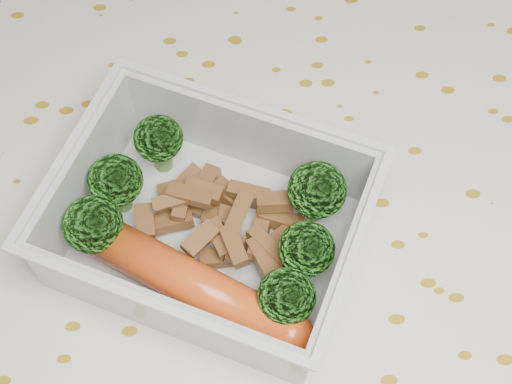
{
  "coord_description": "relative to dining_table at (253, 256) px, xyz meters",
  "views": [
    {
      "loc": [
        -0.01,
        -0.21,
        1.15
      ],
      "look_at": [
        0.0,
        -0.01,
        0.78
      ],
      "focal_mm": 50.0,
      "sensor_mm": 36.0,
      "label": 1
    }
  ],
  "objects": [
    {
      "name": "lunch_container",
      "position": [
        -0.03,
        -0.03,
        0.11
      ],
      "size": [
        0.21,
        0.19,
        0.06
      ],
      "color": "silver",
      "rests_on": "tablecloth"
    },
    {
      "name": "meat_pile",
      "position": [
        -0.02,
        -0.02,
        0.1
      ],
      "size": [
        0.1,
        0.09,
        0.03
      ],
      "color": "brown",
      "rests_on": "lunch_container"
    },
    {
      "name": "sausage",
      "position": [
        -0.04,
        -0.06,
        0.11
      ],
      "size": [
        0.13,
        0.09,
        0.03
      ],
      "color": "#D04A16",
      "rests_on": "lunch_container"
    },
    {
      "name": "tablecloth",
      "position": [
        0.0,
        0.0,
        0.05
      ],
      "size": [
        1.46,
        0.96,
        0.19
      ],
      "color": "silver",
      "rests_on": "dining_table"
    },
    {
      "name": "dining_table",
      "position": [
        0.0,
        0.0,
        0.0
      ],
      "size": [
        1.4,
        0.9,
        0.75
      ],
      "color": "brown",
      "rests_on": "ground"
    },
    {
      "name": "broccoli_florets",
      "position": [
        -0.02,
        -0.02,
        0.12
      ],
      "size": [
        0.16,
        0.13,
        0.04
      ],
      "color": "#608C3F",
      "rests_on": "lunch_container"
    }
  ]
}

